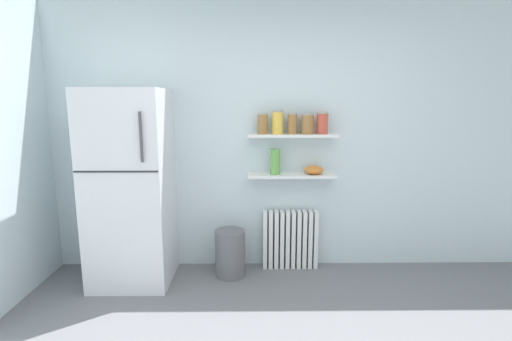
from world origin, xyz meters
TOP-DOWN VIEW (x-y plane):
  - back_wall at (0.00, 2.05)m, footprint 7.04×0.10m
  - refrigerator at (-1.36, 1.67)m, footprint 0.69×0.68m
  - radiator at (0.12, 1.92)m, footprint 0.54×0.12m
  - wall_shelf_lower at (0.12, 1.89)m, footprint 0.84×0.22m
  - wall_shelf_upper at (0.12, 1.89)m, footprint 0.84×0.22m
  - storage_jar_0 at (-0.16, 1.89)m, footprint 0.10×0.10m
  - storage_jar_1 at (-0.02, 1.89)m, footprint 0.11×0.11m
  - storage_jar_2 at (0.12, 1.89)m, footprint 0.09×0.09m
  - storage_jar_3 at (0.26, 1.89)m, footprint 0.12×0.12m
  - storage_jar_4 at (0.40, 1.89)m, footprint 0.11×0.11m
  - vase at (-0.04, 1.89)m, footprint 0.09×0.09m
  - shelf_bowl at (0.34, 1.89)m, footprint 0.18×0.18m
  - trash_bin at (-0.47, 1.74)m, footprint 0.29×0.29m

SIDE VIEW (x-z plane):
  - trash_bin at x=-0.47m, z-range 0.00..0.45m
  - radiator at x=0.12m, z-range 0.00..0.58m
  - refrigerator at x=-1.36m, z-range 0.00..1.76m
  - wall_shelf_lower at x=0.12m, z-range 0.94..0.96m
  - shelf_bowl at x=0.34m, z-range 0.96..1.04m
  - vase at x=-0.04m, z-range 0.96..1.20m
  - back_wall at x=0.00m, z-range 0.00..2.60m
  - wall_shelf_upper at x=0.12m, z-range 1.32..1.35m
  - storage_jar_3 at x=0.26m, z-range 1.34..1.54m
  - storage_jar_0 at x=-0.16m, z-range 1.34..1.54m
  - storage_jar_2 at x=0.12m, z-range 1.34..1.54m
  - storage_jar_4 at x=0.40m, z-range 1.34..1.55m
  - storage_jar_1 at x=-0.02m, z-range 1.34..1.57m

